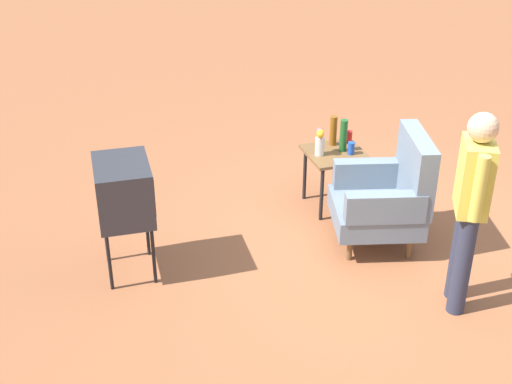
{
  "coord_description": "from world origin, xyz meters",
  "views": [
    {
      "loc": [
        4.67,
        -2.76,
        3.43
      ],
      "look_at": [
        -0.25,
        -1.2,
        0.65
      ],
      "focal_mm": 48.43,
      "sensor_mm": 36.0,
      "label": 1
    }
  ],
  "objects_px": {
    "soda_can_red": "(349,137)",
    "flower_vase": "(320,141)",
    "bottle_tall_amber": "(333,131)",
    "person_standing": "(471,201)",
    "armchair": "(388,194)",
    "side_table": "(335,160)",
    "bottle_wine_green": "(343,136)",
    "tv_on_stand": "(124,191)",
    "soda_can_blue": "(351,148)"
  },
  "relations": [
    {
      "from": "soda_can_red",
      "to": "flower_vase",
      "type": "relative_size",
      "value": 0.46
    },
    {
      "from": "bottle_tall_amber",
      "to": "person_standing",
      "type": "bearing_deg",
      "value": 7.61
    },
    {
      "from": "armchair",
      "to": "flower_vase",
      "type": "height_order",
      "value": "armchair"
    },
    {
      "from": "bottle_tall_amber",
      "to": "side_table",
      "type": "bearing_deg",
      "value": -13.4
    },
    {
      "from": "person_standing",
      "to": "bottle_wine_green",
      "type": "xyz_separation_m",
      "value": [
        -1.79,
        -0.22,
        -0.19
      ]
    },
    {
      "from": "bottle_wine_green",
      "to": "flower_vase",
      "type": "xyz_separation_m",
      "value": [
        0.02,
        -0.25,
        -0.01
      ]
    },
    {
      "from": "tv_on_stand",
      "to": "soda_can_blue",
      "type": "xyz_separation_m",
      "value": [
        -0.46,
        2.23,
        -0.13
      ]
    },
    {
      "from": "side_table",
      "to": "soda_can_red",
      "type": "distance_m",
      "value": 0.32
    },
    {
      "from": "soda_can_red",
      "to": "soda_can_blue",
      "type": "bearing_deg",
      "value": -19.75
    },
    {
      "from": "flower_vase",
      "to": "tv_on_stand",
      "type": "bearing_deg",
      "value": -74.42
    },
    {
      "from": "armchair",
      "to": "soda_can_red",
      "type": "height_order",
      "value": "armchair"
    },
    {
      "from": "flower_vase",
      "to": "bottle_tall_amber",
      "type": "bearing_deg",
      "value": 129.77
    },
    {
      "from": "armchair",
      "to": "bottle_tall_amber",
      "type": "height_order",
      "value": "armchair"
    },
    {
      "from": "side_table",
      "to": "soda_can_blue",
      "type": "relative_size",
      "value": 4.84
    },
    {
      "from": "person_standing",
      "to": "tv_on_stand",
      "type": "bearing_deg",
      "value": -117.03
    },
    {
      "from": "person_standing",
      "to": "flower_vase",
      "type": "bearing_deg",
      "value": -164.91
    },
    {
      "from": "bottle_wine_green",
      "to": "soda_can_blue",
      "type": "relative_size",
      "value": 2.62
    },
    {
      "from": "armchair",
      "to": "soda_can_red",
      "type": "distance_m",
      "value": 0.97
    },
    {
      "from": "person_standing",
      "to": "bottle_tall_amber",
      "type": "height_order",
      "value": "person_standing"
    },
    {
      "from": "tv_on_stand",
      "to": "flower_vase",
      "type": "height_order",
      "value": "tv_on_stand"
    },
    {
      "from": "bottle_wine_green",
      "to": "flower_vase",
      "type": "relative_size",
      "value": 1.21
    },
    {
      "from": "bottle_wine_green",
      "to": "bottle_tall_amber",
      "type": "height_order",
      "value": "bottle_wine_green"
    },
    {
      "from": "bottle_wine_green",
      "to": "bottle_tall_amber",
      "type": "relative_size",
      "value": 1.07
    },
    {
      "from": "tv_on_stand",
      "to": "soda_can_blue",
      "type": "height_order",
      "value": "tv_on_stand"
    },
    {
      "from": "bottle_wine_green",
      "to": "tv_on_stand",
      "type": "bearing_deg",
      "value": -75.65
    },
    {
      "from": "bottle_tall_amber",
      "to": "flower_vase",
      "type": "xyz_separation_m",
      "value": [
        0.18,
        -0.22,
        -0.0
      ]
    },
    {
      "from": "armchair",
      "to": "bottle_tall_amber",
      "type": "xyz_separation_m",
      "value": [
        -0.95,
        -0.13,
        0.24
      ]
    },
    {
      "from": "side_table",
      "to": "tv_on_stand",
      "type": "distance_m",
      "value": 2.2
    },
    {
      "from": "tv_on_stand",
      "to": "person_standing",
      "type": "height_order",
      "value": "person_standing"
    },
    {
      "from": "armchair",
      "to": "side_table",
      "type": "xyz_separation_m",
      "value": [
        -0.78,
        -0.18,
        0.01
      ]
    },
    {
      "from": "armchair",
      "to": "bottle_tall_amber",
      "type": "relative_size",
      "value": 3.53
    },
    {
      "from": "side_table",
      "to": "soda_can_red",
      "type": "relative_size",
      "value": 4.84
    },
    {
      "from": "armchair",
      "to": "bottle_tall_amber",
      "type": "distance_m",
      "value": 0.99
    },
    {
      "from": "soda_can_red",
      "to": "bottle_wine_green",
      "type": "bearing_deg",
      "value": -40.17
    },
    {
      "from": "soda_can_blue",
      "to": "flower_vase",
      "type": "height_order",
      "value": "flower_vase"
    },
    {
      "from": "tv_on_stand",
      "to": "soda_can_red",
      "type": "distance_m",
      "value": 2.44
    },
    {
      "from": "tv_on_stand",
      "to": "bottle_wine_green",
      "type": "relative_size",
      "value": 3.22
    },
    {
      "from": "armchair",
      "to": "bottle_wine_green",
      "type": "bearing_deg",
      "value": -172.95
    },
    {
      "from": "bottle_wine_green",
      "to": "soda_can_blue",
      "type": "xyz_separation_m",
      "value": [
        0.1,
        0.04,
        -0.1
      ]
    },
    {
      "from": "armchair",
      "to": "flower_vase",
      "type": "distance_m",
      "value": 0.88
    },
    {
      "from": "tv_on_stand",
      "to": "person_standing",
      "type": "bearing_deg",
      "value": 62.97
    },
    {
      "from": "side_table",
      "to": "person_standing",
      "type": "relative_size",
      "value": 0.36
    },
    {
      "from": "tv_on_stand",
      "to": "flower_vase",
      "type": "bearing_deg",
      "value": 105.58
    },
    {
      "from": "side_table",
      "to": "soda_can_red",
      "type": "bearing_deg",
      "value": 129.69
    },
    {
      "from": "bottle_wine_green",
      "to": "armchair",
      "type": "bearing_deg",
      "value": 7.05
    },
    {
      "from": "soda_can_red",
      "to": "soda_can_blue",
      "type": "xyz_separation_m",
      "value": [
        0.26,
        -0.09,
        0.0
      ]
    },
    {
      "from": "tv_on_stand",
      "to": "side_table",
      "type": "bearing_deg",
      "value": 104.44
    },
    {
      "from": "armchair",
      "to": "soda_can_red",
      "type": "bearing_deg",
      "value": 177.68
    },
    {
      "from": "armchair",
      "to": "person_standing",
      "type": "distance_m",
      "value": 1.1
    },
    {
      "from": "soda_can_red",
      "to": "soda_can_blue",
      "type": "height_order",
      "value": "same"
    }
  ]
}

